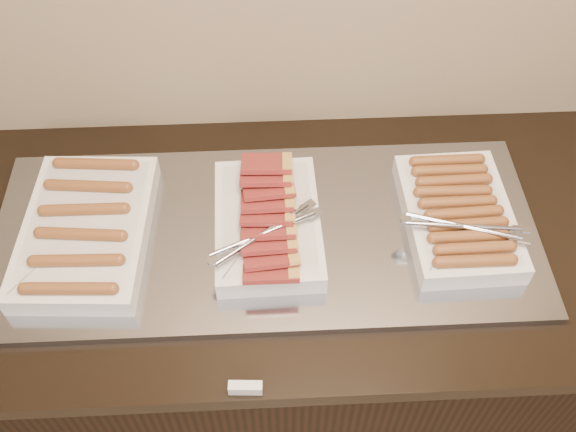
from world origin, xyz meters
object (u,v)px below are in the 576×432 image
object	(u,v)px
dish_left	(86,230)
dish_right	(459,216)
dish_center	(267,223)
warming_tray	(266,233)
counter	(274,331)

from	to	relation	value
dish_left	dish_right	bearing A→B (deg)	2.92
dish_left	dish_center	size ratio (longest dim) A/B	1.14
warming_tray	dish_left	world-z (taller)	dish_left
dish_center	counter	bearing A→B (deg)	34.61
warming_tray	dish_left	size ratio (longest dim) A/B	2.95
dish_left	dish_center	distance (m)	0.39
dish_left	dish_right	distance (m)	0.81
counter	dish_center	world-z (taller)	dish_center
dish_center	dish_right	size ratio (longest dim) A/B	1.04
counter	dish_left	world-z (taller)	dish_left
dish_left	dish_right	world-z (taller)	dish_right
dish_center	dish_right	xyz separation A→B (m)	(0.42, 0.00, -0.00)
counter	dish_center	xyz separation A→B (m)	(-0.01, -0.00, 0.50)
warming_tray	dish_left	distance (m)	0.39
warming_tray	dish_center	distance (m)	0.05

